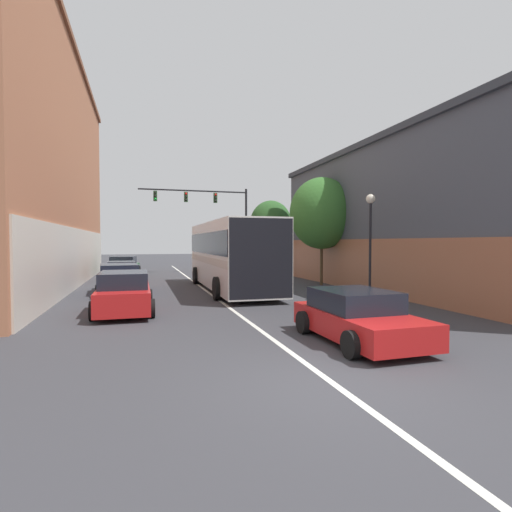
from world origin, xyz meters
TOP-DOWN VIEW (x-y plane):
  - ground_plane at (0.00, 0.00)m, footprint 160.00×160.00m
  - lane_center_line at (0.00, 15.11)m, footprint 0.14×42.21m
  - building_left_brick at (-10.23, 18.24)m, footprint 7.81×25.69m
  - building_right_storefront at (11.84, 11.28)m, footprint 9.11×20.37m
  - bus at (1.27, 13.91)m, footprint 2.96×11.15m
  - hatchback_foreground at (1.96, 2.58)m, footprint 2.13×3.99m
  - parked_car_left_near at (-3.74, 8.49)m, footprint 1.99×4.47m
  - parked_car_left_mid at (-4.42, 26.38)m, footprint 2.50×4.43m
  - parked_car_left_far at (-4.38, 20.93)m, footprint 2.36×4.53m
  - parked_car_left_distant at (-4.18, 14.19)m, footprint 2.38×4.81m
  - traffic_signal_gantry at (2.50, 26.20)m, footprint 8.77×0.36m
  - street_lamp at (5.81, 8.15)m, footprint 0.38×0.38m
  - street_tree_near at (6.80, 14.75)m, footprint 3.72×3.34m
  - street_tree_far at (6.61, 23.40)m, footprint 3.28×2.95m

SIDE VIEW (x-z plane):
  - ground_plane at x=0.00m, z-range 0.00..0.00m
  - lane_center_line at x=0.00m, z-range 0.00..0.01m
  - parked_car_left_far at x=-4.38m, z-range -0.02..1.22m
  - hatchback_foreground at x=1.96m, z-range -0.03..1.23m
  - parked_car_left_mid at x=-4.42m, z-range -0.04..1.34m
  - parked_car_left_distant at x=-4.18m, z-range -0.04..1.37m
  - parked_car_left_near at x=-3.74m, z-range -0.03..1.40m
  - bus at x=1.27m, z-range 0.21..3.66m
  - street_lamp at x=5.81m, z-range 0.70..5.10m
  - building_right_storefront at x=11.84m, z-range 0.12..7.60m
  - street_tree_far at x=6.61m, z-range 1.04..6.75m
  - street_tree_near at x=6.80m, z-range 1.03..7.19m
  - traffic_signal_gantry at x=2.50m, z-range 1.70..8.61m
  - building_left_brick at x=-10.23m, z-range 0.11..13.18m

